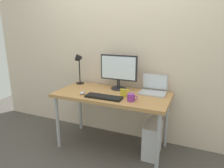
# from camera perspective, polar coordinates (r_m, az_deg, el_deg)

# --- Properties ---
(ground_plane) EXTENTS (6.00, 6.00, 0.00)m
(ground_plane) POSITION_cam_1_polar(r_m,az_deg,el_deg) (2.89, 0.00, -16.82)
(ground_plane) COLOR #4C4742
(back_wall) EXTENTS (4.40, 0.04, 2.60)m
(back_wall) POSITION_cam_1_polar(r_m,az_deg,el_deg) (2.82, 3.23, 10.53)
(back_wall) COLOR beige
(back_wall) RESTS_ON ground_plane
(desk) EXTENTS (1.42, 0.68, 0.75)m
(desk) POSITION_cam_1_polar(r_m,az_deg,el_deg) (2.59, 0.00, -3.98)
(desk) COLOR #B7844C
(desk) RESTS_ON ground_plane
(monitor) EXTENTS (0.50, 0.20, 0.45)m
(monitor) POSITION_cam_1_polar(r_m,az_deg,el_deg) (2.68, 1.84, 3.88)
(monitor) COLOR #232328
(monitor) RESTS_ON desk
(laptop) EXTENTS (0.32, 0.26, 0.23)m
(laptop) POSITION_cam_1_polar(r_m,az_deg,el_deg) (2.62, 11.41, -1.18)
(laptop) COLOR #B2B2B7
(laptop) RESTS_ON desk
(desk_lamp) EXTENTS (0.11, 0.16, 0.47)m
(desk_lamp) POSITION_cam_1_polar(r_m,az_deg,el_deg) (2.94, -9.41, 6.27)
(desk_lamp) COLOR black
(desk_lamp) RESTS_ON desk
(keyboard) EXTENTS (0.44, 0.14, 0.02)m
(keyboard) POSITION_cam_1_polar(r_m,az_deg,el_deg) (2.40, -2.31, -3.61)
(keyboard) COLOR black
(keyboard) RESTS_ON desk
(mouse) EXTENTS (0.06, 0.09, 0.03)m
(mouse) POSITION_cam_1_polar(r_m,az_deg,el_deg) (2.55, -8.19, -2.45)
(mouse) COLOR #B2B2B7
(mouse) RESTS_ON desk
(coffee_mug) EXTENTS (0.12, 0.09, 0.09)m
(coffee_mug) POSITION_cam_1_polar(r_m,az_deg,el_deg) (2.30, 5.33, -3.72)
(coffee_mug) COLOR purple
(coffee_mug) RESTS_ON desk
(photo_frame) EXTENTS (0.11, 0.02, 0.09)m
(photo_frame) POSITION_cam_1_polar(r_m,az_deg,el_deg) (2.44, 3.57, -2.43)
(photo_frame) COLOR yellow
(photo_frame) RESTS_ON desk
(computer_tower) EXTENTS (0.18, 0.36, 0.42)m
(computer_tower) POSITION_cam_1_polar(r_m,az_deg,el_deg) (2.67, 11.10, -14.82)
(computer_tower) COLOR silver
(computer_tower) RESTS_ON ground_plane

